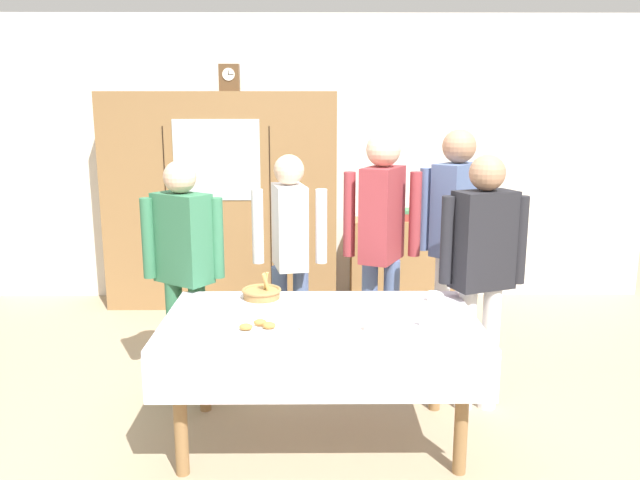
{
  "coord_description": "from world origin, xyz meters",
  "views": [
    {
      "loc": [
        -0.03,
        -3.55,
        1.89
      ],
      "look_at": [
        0.0,
        0.2,
        1.08
      ],
      "focal_mm": 35.84,
      "sensor_mm": 36.0,
      "label": 1
    }
  ],
  "objects_px": {
    "wall_cabinet": "(222,201)",
    "tea_cup_mid_right": "(371,327)",
    "bookshelf_low": "(403,261)",
    "bread_basket": "(262,293)",
    "person_behind_table_right": "(483,259)",
    "tea_cup_near_left": "(434,298)",
    "spoon_near_right": "(400,302)",
    "person_behind_table_left": "(290,243)",
    "mantel_clock": "(229,78)",
    "spoon_far_left": "(375,305)",
    "person_beside_shelf": "(456,226)",
    "dining_table": "(321,336)",
    "tea_cup_near_right": "(427,322)",
    "book_stack": "(404,214)",
    "person_by_cabinet": "(183,256)",
    "tea_cup_far_right": "(307,327)",
    "pastry_plate": "(258,329)",
    "person_near_right_end": "(382,231)"
  },
  "relations": [
    {
      "from": "wall_cabinet",
      "to": "tea_cup_mid_right",
      "type": "xyz_separation_m",
      "value": [
        1.16,
        -2.79,
        -0.24
      ]
    },
    {
      "from": "bookshelf_low",
      "to": "bread_basket",
      "type": "distance_m",
      "value": 2.56
    },
    {
      "from": "bread_basket",
      "to": "person_behind_table_right",
      "type": "xyz_separation_m",
      "value": [
        1.34,
        0.02,
        0.2
      ]
    },
    {
      "from": "wall_cabinet",
      "to": "tea_cup_near_left",
      "type": "xyz_separation_m",
      "value": [
        1.57,
        -2.29,
        -0.23
      ]
    },
    {
      "from": "bookshelf_low",
      "to": "spoon_near_right",
      "type": "relative_size",
      "value": 8.4
    },
    {
      "from": "person_behind_table_left",
      "to": "mantel_clock",
      "type": "bearing_deg",
      "value": 110.52
    },
    {
      "from": "tea_cup_mid_right",
      "to": "spoon_far_left",
      "type": "bearing_deg",
      "value": 82.34
    },
    {
      "from": "tea_cup_mid_right",
      "to": "person_beside_shelf",
      "type": "relative_size",
      "value": 0.08
    },
    {
      "from": "dining_table",
      "to": "wall_cabinet",
      "type": "bearing_deg",
      "value": 109.16
    },
    {
      "from": "tea_cup_mid_right",
      "to": "tea_cup_near_right",
      "type": "bearing_deg",
      "value": 12.7
    },
    {
      "from": "book_stack",
      "to": "person_by_cabinet",
      "type": "height_order",
      "value": "person_by_cabinet"
    },
    {
      "from": "tea_cup_near_left",
      "to": "mantel_clock",
      "type": "bearing_deg",
      "value": 122.74
    },
    {
      "from": "tea_cup_far_right",
      "to": "spoon_far_left",
      "type": "xyz_separation_m",
      "value": [
        0.39,
        0.43,
        -0.02
      ]
    },
    {
      "from": "bread_basket",
      "to": "spoon_far_left",
      "type": "distance_m",
      "value": 0.69
    },
    {
      "from": "mantel_clock",
      "to": "spoon_near_right",
      "type": "height_order",
      "value": "mantel_clock"
    },
    {
      "from": "tea_cup_far_right",
      "to": "bread_basket",
      "type": "xyz_separation_m",
      "value": [
        -0.28,
        0.58,
        0.01
      ]
    },
    {
      "from": "mantel_clock",
      "to": "book_stack",
      "type": "bearing_deg",
      "value": 1.82
    },
    {
      "from": "book_stack",
      "to": "person_beside_shelf",
      "type": "relative_size",
      "value": 0.13
    },
    {
      "from": "tea_cup_near_right",
      "to": "bread_basket",
      "type": "distance_m",
      "value": 1.05
    },
    {
      "from": "book_stack",
      "to": "person_by_cabinet",
      "type": "xyz_separation_m",
      "value": [
        -1.69,
        -1.99,
        0.08
      ]
    },
    {
      "from": "wall_cabinet",
      "to": "person_beside_shelf",
      "type": "relative_size",
      "value": 1.24
    },
    {
      "from": "person_behind_table_left",
      "to": "spoon_far_left",
      "type": "bearing_deg",
      "value": -56.07
    },
    {
      "from": "bookshelf_low",
      "to": "person_by_cabinet",
      "type": "distance_m",
      "value": 2.66
    },
    {
      "from": "dining_table",
      "to": "pastry_plate",
      "type": "distance_m",
      "value": 0.39
    },
    {
      "from": "person_beside_shelf",
      "to": "wall_cabinet",
      "type": "bearing_deg",
      "value": 139.97
    },
    {
      "from": "person_near_right_end",
      "to": "person_by_cabinet",
      "type": "bearing_deg",
      "value": -169.58
    },
    {
      "from": "bread_basket",
      "to": "pastry_plate",
      "type": "bearing_deg",
      "value": -87.36
    },
    {
      "from": "bread_basket",
      "to": "spoon_near_right",
      "type": "distance_m",
      "value": 0.83
    },
    {
      "from": "wall_cabinet",
      "to": "tea_cup_far_right",
      "type": "bearing_deg",
      "value": -73.43
    },
    {
      "from": "tea_cup_near_right",
      "to": "mantel_clock",
      "type": "bearing_deg",
      "value": 116.47
    },
    {
      "from": "bread_basket",
      "to": "dining_table",
      "type": "bearing_deg",
      "value": -47.7
    },
    {
      "from": "pastry_plate",
      "to": "person_near_right_end",
      "type": "bearing_deg",
      "value": 55.13
    },
    {
      "from": "dining_table",
      "to": "pastry_plate",
      "type": "relative_size",
      "value": 6.14
    },
    {
      "from": "book_stack",
      "to": "bread_basket",
      "type": "distance_m",
      "value": 2.54
    },
    {
      "from": "mantel_clock",
      "to": "tea_cup_near_left",
      "type": "height_order",
      "value": "mantel_clock"
    },
    {
      "from": "wall_cabinet",
      "to": "pastry_plate",
      "type": "relative_size",
      "value": 7.6
    },
    {
      "from": "book_stack",
      "to": "tea_cup_near_left",
      "type": "height_order",
      "value": "book_stack"
    },
    {
      "from": "tea_cup_mid_right",
      "to": "spoon_near_right",
      "type": "relative_size",
      "value": 1.09
    },
    {
      "from": "book_stack",
      "to": "person_behind_table_left",
      "type": "distance_m",
      "value": 1.92
    },
    {
      "from": "person_near_right_end",
      "to": "bookshelf_low",
      "type": "bearing_deg",
      "value": 77.32
    },
    {
      "from": "mantel_clock",
      "to": "person_by_cabinet",
      "type": "distance_m",
      "value": 2.27
    },
    {
      "from": "wall_cabinet",
      "to": "pastry_plate",
      "type": "xyz_separation_m",
      "value": [
        0.57,
        -2.78,
        -0.25
      ]
    },
    {
      "from": "pastry_plate",
      "to": "bookshelf_low",
      "type": "bearing_deg",
      "value": 68.01
    },
    {
      "from": "tea_cup_near_left",
      "to": "person_by_cabinet",
      "type": "relative_size",
      "value": 0.08
    },
    {
      "from": "dining_table",
      "to": "bookshelf_low",
      "type": "distance_m",
      "value": 2.77
    },
    {
      "from": "tea_cup_near_left",
      "to": "spoon_far_left",
      "type": "distance_m",
      "value": 0.36
    },
    {
      "from": "mantel_clock",
      "to": "bread_basket",
      "type": "xyz_separation_m",
      "value": [
        0.44,
        -2.2,
        -1.34
      ]
    },
    {
      "from": "person_near_right_end",
      "to": "tea_cup_far_right",
      "type": "bearing_deg",
      "value": -114.47
    },
    {
      "from": "tea_cup_near_right",
      "to": "person_behind_table_right",
      "type": "xyz_separation_m",
      "value": [
        0.42,
        0.54,
        0.21
      ]
    },
    {
      "from": "mantel_clock",
      "to": "person_near_right_end",
      "type": "bearing_deg",
      "value": -54.47
    }
  ]
}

